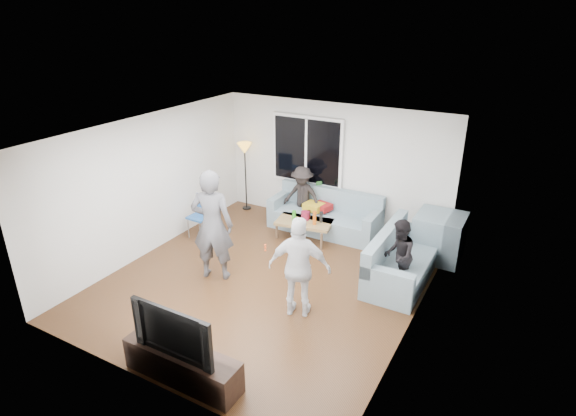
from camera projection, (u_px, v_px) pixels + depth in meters
The scene contains 31 objects.
floor at pixel (266, 281), 8.11m from camera, with size 5.00×5.50×0.04m, color #56351C.
ceiling at pixel (263, 130), 7.08m from camera, with size 5.00×5.50×0.04m, color white.
wall_back at pixel (334, 165), 9.82m from camera, with size 5.00×0.04×2.60m, color silver.
wall_front at pixel (137, 295), 5.37m from camera, with size 5.00×0.04×2.60m, color silver.
wall_left at pixel (149, 185), 8.72m from camera, with size 0.04×5.50×2.60m, color silver.
wall_right at pixel (421, 246), 6.47m from camera, with size 0.04×5.50×2.60m, color silver.
window_frame at pixel (307, 150), 9.93m from camera, with size 1.62×0.06×1.47m, color white.
window_glass at pixel (306, 151), 9.90m from camera, with size 1.50×0.02×1.35m, color black.
window_mullion at pixel (306, 151), 9.89m from camera, with size 0.05×0.03×1.35m, color white.
radiator at pixel (305, 205), 10.38m from camera, with size 1.30×0.12×0.62m, color silver.
potted_plant at pixel (318, 188), 10.03m from camera, with size 0.19×0.15×0.35m, color #2D6C2B.
vase at pixel (291, 186), 10.36m from camera, with size 0.16×0.16×0.17m, color white.
sofa_back_section at pixel (325, 212), 9.75m from camera, with size 2.30×0.85×0.85m, color gray, non-canonical shape.
sofa_right_section at pixel (404, 256), 8.01m from camera, with size 0.85×2.00×0.85m, color gray, non-canonical shape.
sofa_corner at pixel (439, 236), 8.71m from camera, with size 0.85×0.85×0.85m, color gray.
cushion_yellow at pixel (314, 206), 9.81m from camera, with size 0.38×0.32×0.14m, color gold.
cushion_red at pixel (322, 207), 9.80m from camera, with size 0.36×0.30×0.13m, color maroon.
coffee_table at pixel (304, 230), 9.49m from camera, with size 1.10×0.60×0.40m, color olive.
pitcher at pixel (305, 216), 9.44m from camera, with size 0.17×0.17×0.17m, color maroon.
side_chair at pixel (200, 217), 9.49m from camera, with size 0.40×0.40×0.86m, color #225193, non-canonical shape.
floor_lamp at pixel (246, 177), 10.71m from camera, with size 0.32×0.32×1.56m, color gold, non-canonical shape.
player_left at pixel (212, 225), 7.86m from camera, with size 0.71×0.47×1.95m, color #49494E.
player_right at pixel (299, 268), 6.92m from camera, with size 0.94×0.39×1.60m, color silver.
spectator_right at pixel (399, 256), 7.64m from camera, with size 0.60×0.47×1.23m, color black.
spectator_back at pixel (302, 197), 9.92m from camera, with size 0.85×0.49×1.31m, color black.
tv_console at pixel (183, 365), 5.86m from camera, with size 1.60×0.40×0.44m, color #2F2017.
television at pixel (178, 328), 5.65m from camera, with size 1.17×0.15×0.68m, color black.
bottle_d at pixel (315, 218), 9.20m from camera, with size 0.07×0.07×0.28m, color #C55311.
bottle_e at pixel (321, 217), 9.31m from camera, with size 0.07×0.07×0.22m, color black.
bottle_b at pixel (294, 216), 9.33m from camera, with size 0.08×0.08×0.23m, color #249A1C.
bottle_c at pixel (309, 214), 9.48m from camera, with size 0.07×0.07×0.18m, color black.
Camera 1 is at (3.72, -5.91, 4.31)m, focal length 29.39 mm.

